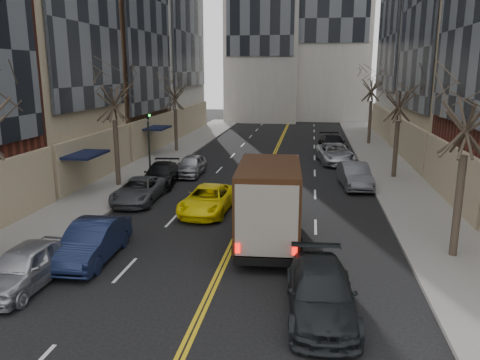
# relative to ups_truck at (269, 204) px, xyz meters

# --- Properties ---
(sidewalk_left) EXTENTS (4.00, 66.00, 0.15)m
(sidewalk_left) POSITION_rel_ups_truck_xyz_m (-10.52, 15.58, -1.72)
(sidewalk_left) COLOR slate
(sidewalk_left) RESTS_ON ground
(sidewalk_right) EXTENTS (4.00, 66.00, 0.15)m
(sidewalk_right) POSITION_rel_ups_truck_xyz_m (7.48, 15.58, -1.72)
(sidewalk_right) COLOR slate
(sidewalk_right) RESTS_ON ground
(tree_lf_mid) EXTENTS (3.20, 3.20, 8.91)m
(tree_lf_mid) POSITION_rel_ups_truck_xyz_m (-10.32, 8.58, 4.81)
(tree_lf_mid) COLOR #382D23
(tree_lf_mid) RESTS_ON sidewalk_left
(tree_lf_far) EXTENTS (3.20, 3.20, 8.12)m
(tree_lf_far) POSITION_rel_ups_truck_xyz_m (-10.32, 21.58, 4.23)
(tree_lf_far) COLOR #382D23
(tree_lf_far) RESTS_ON sidewalk_left
(tree_rt_near) EXTENTS (3.20, 3.20, 8.71)m
(tree_rt_near) POSITION_rel_ups_truck_xyz_m (7.28, -0.42, 4.66)
(tree_rt_near) COLOR #382D23
(tree_rt_near) RESTS_ON sidewalk_right
(tree_rt_mid) EXTENTS (3.20, 3.20, 8.32)m
(tree_rt_mid) POSITION_rel_ups_truck_xyz_m (7.28, 13.58, 4.38)
(tree_rt_mid) COLOR #382D23
(tree_rt_mid) RESTS_ON sidewalk_right
(tree_rt_far) EXTENTS (3.20, 3.20, 9.11)m
(tree_rt_far) POSITION_rel_ups_truck_xyz_m (7.28, 28.58, 4.95)
(tree_rt_far) COLOR #382D23
(tree_rt_far) RESTS_ON sidewalk_right
(traffic_signal) EXTENTS (0.29, 0.26, 4.70)m
(traffic_signal) POSITION_rel_ups_truck_xyz_m (-8.91, 10.58, 1.03)
(traffic_signal) COLOR black
(traffic_signal) RESTS_ON sidewalk_left
(ups_truck) EXTENTS (2.95, 6.62, 3.55)m
(ups_truck) POSITION_rel_ups_truck_xyz_m (0.00, 0.00, 0.00)
(ups_truck) COLOR black
(ups_truck) RESTS_ON ground
(observer_sedan) EXTENTS (2.33, 5.06, 1.43)m
(observer_sedan) POSITION_rel_ups_truck_xyz_m (2.07, -5.57, -1.07)
(observer_sedan) COLOR black
(observer_sedan) RESTS_ON ground
(taxi) EXTENTS (2.53, 5.01, 1.36)m
(taxi) POSITION_rel_ups_truck_xyz_m (-3.54, 4.13, -1.11)
(taxi) COLOR #FFE80A
(taxi) RESTS_ON ground
(pedestrian) EXTENTS (0.58, 0.74, 1.78)m
(pedestrian) POSITION_rel_ups_truck_xyz_m (0.22, 2.55, -0.90)
(pedestrian) COLOR black
(pedestrian) RESTS_ON ground
(parked_lf_a) EXTENTS (1.85, 4.37, 1.47)m
(parked_lf_a) POSITION_rel_ups_truck_xyz_m (-7.82, -5.21, -1.05)
(parked_lf_a) COLOR #AEB0B6
(parked_lf_a) RESTS_ON ground
(parked_lf_b) EXTENTS (1.77, 4.65, 1.51)m
(parked_lf_b) POSITION_rel_ups_truck_xyz_m (-6.62, -2.67, -1.03)
(parked_lf_b) COLOR #101833
(parked_lf_b) RESTS_ON ground
(parked_lf_c) EXTENTS (2.46, 4.86, 1.32)m
(parked_lf_c) POSITION_rel_ups_truck_xyz_m (-7.82, 5.48, -1.13)
(parked_lf_c) COLOR #474A4E
(parked_lf_c) RESTS_ON ground
(parked_lf_d) EXTENTS (2.48, 4.98, 1.39)m
(parked_lf_d) POSITION_rel_ups_truck_xyz_m (-7.82, 9.48, -1.10)
(parked_lf_d) COLOR black
(parked_lf_d) RESTS_ON ground
(parked_lf_e) EXTENTS (1.73, 4.16, 1.41)m
(parked_lf_e) POSITION_rel_ups_truck_xyz_m (-6.62, 12.55, -1.08)
(parked_lf_e) COLOR #9B9DA2
(parked_lf_e) RESTS_ON ground
(parked_rt_a) EXTENTS (2.07, 4.75, 1.52)m
(parked_rt_a) POSITION_rel_ups_truck_xyz_m (4.44, 10.72, -1.03)
(parked_rt_a) COLOR #4E5056
(parked_rt_a) RESTS_ON ground
(parked_rt_b) EXTENTS (3.26, 5.78, 1.52)m
(parked_rt_b) POSITION_rel_ups_truck_xyz_m (3.58, 18.59, -1.03)
(parked_rt_b) COLOR #B5B7BD
(parked_rt_b) RESTS_ON ground
(parked_rt_c) EXTENTS (2.72, 5.45, 1.52)m
(parked_rt_c) POSITION_rel_ups_truck_xyz_m (3.58, 23.84, -1.03)
(parked_rt_c) COLOR black
(parked_rt_c) RESTS_ON ground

